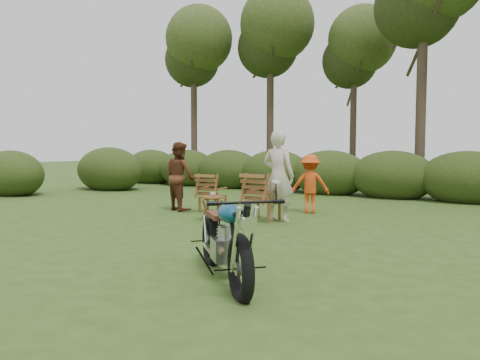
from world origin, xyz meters
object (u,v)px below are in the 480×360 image
Objects in this scene: adult_a at (278,221)px; adult_b at (180,210)px; motorcycle at (224,278)px; lawn_chair_left at (213,211)px; cup at (213,194)px; child at (310,213)px; lawn_chair_right at (263,220)px; side_table at (212,209)px.

adult_a is 2.74m from adult_b.
motorcycle is at bearing 153.78° from adult_b.
lawn_chair_left is 7.66× the size of cup.
child reaches higher than cup.
cup is at bearing 27.06° from adult_a.
adult_b reaches higher than lawn_chair_right.
child reaches higher than side_table.
adult_a reaches higher than adult_b.
lawn_chair_right is 1.15m from cup.
adult_a is 1.44m from child.
adult_b is (-1.62, 0.81, -0.25)m from side_table.
cup is (0.84, -1.05, 0.54)m from lawn_chair_left.
cup is 0.07× the size of adult_b.
cup is at bearing 34.82° from lawn_chair_right.
side_table is at bearing 34.55° from child.
lawn_chair_left is (-1.67, 0.46, 0.00)m from lawn_chair_right.
child is at bearing 146.62° from motorcycle.
child is at bearing -101.40° from lawn_chair_right.
child is (1.11, 2.11, -0.54)m from cup.
adult_a is at bearing -165.57° from adult_b.
side_table is at bearing -71.87° from cup.
adult_b is at bearing 9.03° from lawn_chair_left.
lawn_chair_left is 0.54× the size of adult_b.
adult_a reaches higher than motorcycle.
child is (1.95, 1.06, 0.00)m from lawn_chair_left.
lawn_chair_right is at bearing 35.52° from cup.
side_table reaches higher than lawn_chair_left.
child is (0.29, 1.52, 0.00)m from lawn_chair_right.
adult_b is at bearing 177.30° from motorcycle.
side_table is (-2.68, 3.17, 0.25)m from motorcycle.
lawn_chair_right is 1.73m from lawn_chair_left.
child is (2.72, 1.34, 0.00)m from adult_b.
motorcycle is 5.53m from lawn_chair_left.
adult_b is (-0.77, -0.28, 0.00)m from lawn_chair_left.
motorcycle is at bearing 78.29° from child.
lawn_chair_right is 8.40× the size of cup.
adult_a reaches higher than lawn_chair_left.
lawn_chair_right is 0.72× the size of child.
motorcycle is 1.27× the size of adult_b.
lawn_chair_left is 0.66× the size of child.
lawn_chair_right is 0.53× the size of adult_a.
cup is at bearing 108.13° from side_table.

